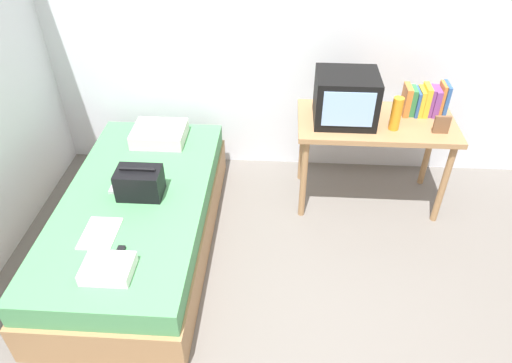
% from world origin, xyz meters
% --- Properties ---
extents(ground_plane, '(8.00, 8.00, 0.00)m').
position_xyz_m(ground_plane, '(0.00, 0.00, 0.00)').
color(ground_plane, slate).
extents(wall_back, '(5.20, 0.10, 2.60)m').
position_xyz_m(wall_back, '(0.00, 2.00, 1.30)').
color(wall_back, silver).
rests_on(wall_back, ground).
extents(bed, '(1.00, 2.00, 0.46)m').
position_xyz_m(bed, '(-1.02, 0.82, 0.23)').
color(bed, '#9E754C').
rests_on(bed, ground).
extents(desk, '(1.16, 0.60, 0.74)m').
position_xyz_m(desk, '(0.67, 1.47, 0.65)').
color(desk, '#9E754C').
rests_on(desk, ground).
extents(tv, '(0.44, 0.39, 0.36)m').
position_xyz_m(tv, '(0.42, 1.46, 0.92)').
color(tv, black).
rests_on(tv, desk).
extents(water_bottle, '(0.07, 0.07, 0.25)m').
position_xyz_m(water_bottle, '(0.77, 1.36, 0.86)').
color(water_bottle, orange).
rests_on(water_bottle, desk).
extents(book_row, '(0.31, 0.16, 0.25)m').
position_xyz_m(book_row, '(1.03, 1.59, 0.85)').
color(book_row, '#CC7233').
rests_on(book_row, desk).
extents(picture_frame, '(0.11, 0.02, 0.13)m').
position_xyz_m(picture_frame, '(1.09, 1.32, 0.81)').
color(picture_frame, brown).
rests_on(picture_frame, desk).
extents(pillow, '(0.41, 0.35, 0.11)m').
position_xyz_m(pillow, '(-1.00, 1.54, 0.52)').
color(pillow, silver).
rests_on(pillow, bed).
extents(handbag, '(0.30, 0.20, 0.23)m').
position_xyz_m(handbag, '(-0.97, 0.84, 0.56)').
color(handbag, black).
rests_on(handbag, bed).
extents(magazine, '(0.21, 0.29, 0.01)m').
position_xyz_m(magazine, '(-1.13, 0.44, 0.47)').
color(magazine, white).
rests_on(magazine, bed).
extents(remote_dark, '(0.04, 0.16, 0.02)m').
position_xyz_m(remote_dark, '(-0.96, 0.25, 0.47)').
color(remote_dark, black).
rests_on(remote_dark, bed).
extents(remote_silver, '(0.04, 0.14, 0.02)m').
position_xyz_m(remote_silver, '(-1.18, 0.90, 0.47)').
color(remote_silver, '#B7B7BC').
rests_on(remote_silver, bed).
extents(folded_towel, '(0.28, 0.22, 0.07)m').
position_xyz_m(folded_towel, '(-0.98, 0.13, 0.50)').
color(folded_towel, white).
rests_on(folded_towel, bed).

